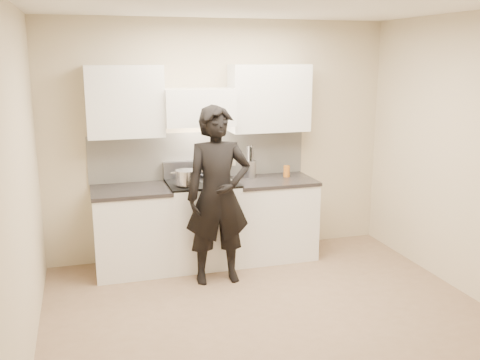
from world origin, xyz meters
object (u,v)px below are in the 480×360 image
object	(u,v)px
wok	(211,170)
utensil_crock	(250,168)
person	(218,196)
counter_right	(272,217)
stove	(203,222)

from	to	relation	value
wok	utensil_crock	xyz separation A→B (m)	(0.47, 0.04, -0.01)
utensil_crock	person	xyz separation A→B (m)	(-0.56, -0.69, -0.12)
person	utensil_crock	bearing A→B (deg)	53.37
wok	person	size ratio (longest dim) A/B	0.21
counter_right	wok	bearing A→B (deg)	169.70
stove	person	bearing A→B (deg)	-84.81
person	counter_right	bearing A→B (deg)	36.07
stove	person	size ratio (longest dim) A/B	0.53
counter_right	wok	world-z (taller)	wok
person	wok	bearing A→B (deg)	84.53
stove	counter_right	xyz separation A→B (m)	(0.83, 0.00, -0.01)
utensil_crock	person	distance (m)	0.89
wok	utensil_crock	distance (m)	0.47
counter_right	utensil_crock	xyz separation A→B (m)	(-0.23, 0.17, 0.57)
stove	wok	xyz separation A→B (m)	(0.14, 0.13, 0.57)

